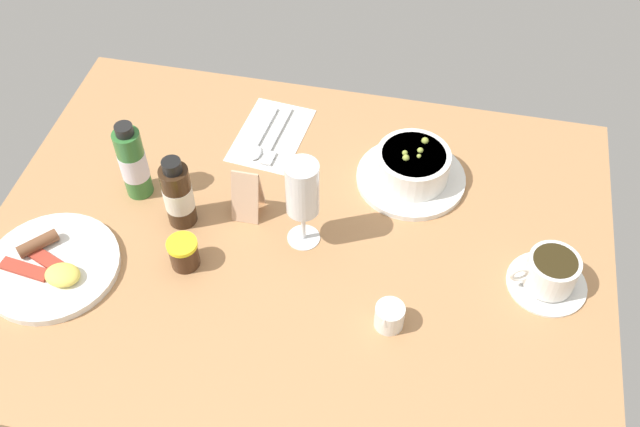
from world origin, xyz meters
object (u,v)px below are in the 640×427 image
Objects in this scene: coffee_cup at (550,275)px; menu_card at (247,193)px; sauce_bottle_green at (133,163)px; wine_glass at (302,192)px; porridge_bowl at (412,168)px; sauce_bottle_brown at (178,195)px; creamer_jug at (389,316)px; breakfast_plate at (52,266)px; cutlery_setting at (270,136)px; jam_jar at (184,253)px.

menu_card is at bearing -5.99° from coffee_cup.
wine_glass is at bearing 171.79° from sauce_bottle_green.
wine_glass reaches higher than porridge_bowl.
wine_glass reaches higher than sauce_bottle_brown.
coffee_cup is 27.97cm from creamer_jug.
wine_glass is 1.11× the size of sauce_bottle_green.
wine_glass is (17.30, -14.51, 9.85)cm from creamer_jug.
wine_glass is 0.80× the size of breakfast_plate.
menu_card is at bearing -19.82° from wine_glass.
breakfast_plate is (28.08, 39.51, 0.69)cm from cutlery_setting.
cutlery_setting is 2.02× the size of menu_card.
sauce_bottle_brown is at bearing 0.75° from wine_glass.
coffee_cup reaches higher than cutlery_setting.
wine_glass reaches higher than coffee_cup.
jam_jar reaches higher than cutlery_setting.
creamer_jug is at bearing 27.60° from coffee_cup.
jam_jar is 22.65cm from breakfast_plate.
coffee_cup is 64.46cm from sauce_bottle_brown.
sauce_bottle_green is at bearing -26.19° from sauce_bottle_brown.
creamer_jug is 0.25× the size of breakfast_plate.
porridge_bowl is 44.72cm from jam_jar.
jam_jar is (6.33, 33.46, 2.60)cm from cutlery_setting.
breakfast_plate is at bearing 15.53° from jam_jar.
sauce_bottle_brown is (22.27, 0.29, -5.54)cm from wine_glass.
wine_glass reaches higher than menu_card.
breakfast_plate is at bearing 34.00° from menu_card.
sauce_bottle_brown reaches higher than jam_jar.
sauce_bottle_green is 11.27cm from sauce_bottle_brown.
coffee_cup is 83.66cm from breakfast_plate.
coffee_cup is 53.59cm from menu_card.
jam_jar is at bearing 79.28° from cutlery_setting.
sauce_bottle_brown is (38.98, 18.13, 3.23)cm from porridge_bowl.
creamer_jug is at bearing 158.89° from sauce_bottle_green.
porridge_bowl is 0.90× the size of breakfast_plate.
cutlery_setting is at bearing -112.48° from sauce_bottle_brown.
sauce_bottle_green reaches higher than coffee_cup.
porridge_bowl is at bearing -149.60° from breakfast_plate.
porridge_bowl reaches higher than coffee_cup.
porridge_bowl is at bearing -37.39° from coffee_cup.
sauce_bottle_brown is 1.46× the size of menu_card.
menu_card reaches higher than cutlery_setting.
cutlery_setting is 48.50cm from creamer_jug.
porridge_bowl is 1.52× the size of coffee_cup.
breakfast_plate is at bearing 40.32° from sauce_bottle_brown.
porridge_bowl is 25.96cm from wine_glass.
sauce_bottle_green reaches higher than breakfast_plate.
porridge_bowl is 3.56× the size of creamer_jug.
breakfast_plate is (57.06, 33.47, -2.47)cm from porridge_bowl.
porridge_bowl reaches higher than cutlery_setting.
wine_glass reaches higher than breakfast_plate.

